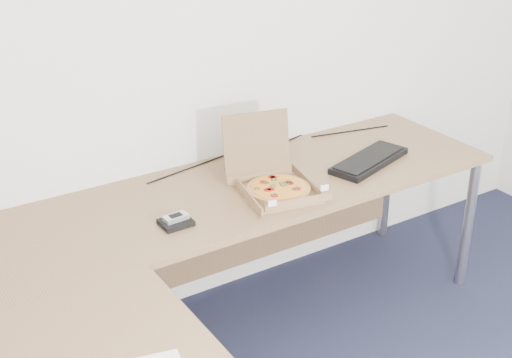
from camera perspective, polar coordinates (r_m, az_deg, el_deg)
desk at (r=2.58m, az=-3.38°, el=-6.80°), size 2.50×2.20×0.73m
pizza_box at (r=2.99m, az=1.64°, el=-0.45°), size 0.30×0.35×0.31m
drinking_glass at (r=3.20m, az=0.50°, el=1.84°), size 0.07×0.07×0.13m
keyboard at (r=3.32m, az=9.14°, el=1.47°), size 0.47×0.28×0.03m
wallet at (r=2.77m, az=-6.49°, el=-3.52°), size 0.12×0.10×0.02m
phone at (r=2.76m, az=-6.50°, el=-3.11°), size 0.10×0.06×0.02m
dome_speaker at (r=3.38m, az=1.24°, el=2.80°), size 0.10×0.10×0.08m
cable_bundle at (r=3.42m, az=0.97°, el=2.36°), size 0.66×0.14×0.01m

